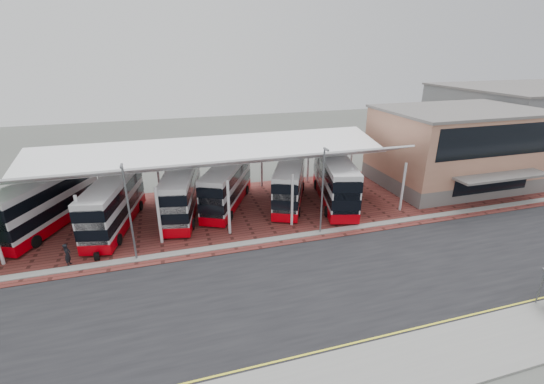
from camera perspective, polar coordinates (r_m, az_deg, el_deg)
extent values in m
plane|color=#4E514B|center=(28.38, 8.96, -12.63)|extent=(140.00, 140.00, 0.00)
cube|color=black|center=(27.65, 9.85, -13.71)|extent=(120.00, 14.00, 0.02)
cube|color=brown|center=(39.56, 3.67, -1.96)|extent=(72.00, 16.00, 0.06)
cube|color=gray|center=(22.53, 19.59, -24.48)|extent=(120.00, 4.00, 0.14)
cube|color=gray|center=(33.19, 4.43, -6.82)|extent=(120.00, 0.80, 0.14)
cube|color=yellow|center=(23.68, 16.63, -21.47)|extent=(120.00, 0.12, 0.01)
cube|color=yellow|center=(23.86, 16.22, -21.03)|extent=(120.00, 0.12, 0.01)
cylinder|color=silver|center=(44.68, -32.87, 0.41)|extent=(0.26, 0.26, 4.60)
cylinder|color=silver|center=(33.11, -27.75, -4.63)|extent=(0.26, 0.26, 5.20)
cylinder|color=silver|center=(43.27, -25.31, 1.26)|extent=(0.26, 0.26, 4.60)
cylinder|color=silver|center=(32.32, -17.33, -3.62)|extent=(0.26, 0.26, 5.20)
cylinder|color=silver|center=(42.68, -17.39, 2.13)|extent=(0.26, 0.26, 4.60)
cylinder|color=silver|center=(32.64, -6.80, -2.47)|extent=(0.26, 0.26, 5.20)
cylinder|color=silver|center=(42.92, -9.39, 2.96)|extent=(0.26, 0.26, 4.60)
cylinder|color=silver|center=(34.03, 3.19, -1.31)|extent=(0.26, 0.26, 5.20)
cylinder|color=silver|center=(43.98, -1.62, 3.72)|extent=(0.26, 0.26, 4.60)
cylinder|color=silver|center=(36.36, 12.14, -0.23)|extent=(0.26, 0.26, 5.20)
cylinder|color=silver|center=(45.81, 5.67, 4.36)|extent=(0.26, 0.26, 4.60)
cylinder|color=silver|center=(39.48, 19.83, 0.71)|extent=(0.26, 0.26, 5.20)
cylinder|color=silver|center=(48.33, 12.31, 4.88)|extent=(0.26, 0.26, 4.60)
cube|color=white|center=(33.45, -7.73, 4.50)|extent=(37.00, 4.95, 1.95)
cube|color=white|center=(38.84, -9.07, 6.54)|extent=(37.00, 7.12, 1.43)
cube|color=#66615F|center=(50.81, 26.15, 2.28)|extent=(18.00, 12.00, 1.80)
cube|color=tan|center=(49.67, 27.00, 7.17)|extent=(18.00, 12.00, 7.20)
cube|color=black|center=(45.41, 32.24, 6.84)|extent=(16.00, 0.25, 3.40)
cube|color=black|center=(46.58, 31.10, 1.28)|extent=(10.00, 0.25, 2.20)
cube|color=#66615F|center=(45.59, 32.34, 2.10)|extent=(11.00, 2.40, 0.25)
cube|color=#66615F|center=(49.02, 27.74, 11.34)|extent=(18.40, 12.40, 0.30)
cube|color=slate|center=(74.73, 36.13, 9.25)|extent=(30.00, 20.00, 10.00)
cylinder|color=#5B5E62|center=(29.90, -21.42, -3.32)|extent=(0.16, 0.16, 8.00)
cube|color=#5B5E62|center=(28.26, -22.56, 3.81)|extent=(0.15, 0.90, 0.15)
cylinder|color=#5B5E62|center=(32.32, 7.89, -0.08)|extent=(0.16, 0.16, 8.00)
cube|color=#5B5E62|center=(30.81, 8.50, 6.64)|extent=(0.15, 0.90, 0.15)
cube|color=silver|center=(39.63, -31.79, -1.21)|extent=(7.34, 11.92, 4.64)
cube|color=#B70009|center=(40.30, -31.26, -3.68)|extent=(7.40, 11.97, 0.97)
cube|color=black|center=(39.80, -31.65, -1.85)|extent=(7.40, 11.97, 1.02)
cube|color=black|center=(39.24, -32.14, 0.46)|extent=(7.40, 11.97, 1.02)
cylinder|color=black|center=(38.74, -36.14, -6.02)|extent=(0.72, 1.11, 1.08)
cylinder|color=black|center=(36.97, -33.08, -6.52)|extent=(0.72, 1.11, 1.08)
cylinder|color=black|center=(43.86, -29.65, -1.67)|extent=(0.72, 1.11, 1.08)
cylinder|color=black|center=(42.31, -26.74, -1.92)|extent=(0.72, 1.11, 1.08)
cube|color=silver|center=(36.77, -23.59, -1.55)|extent=(4.83, 11.47, 4.37)
cube|color=#B70009|center=(37.46, -23.19, -4.05)|extent=(4.88, 11.52, 0.92)
cube|color=black|center=(36.94, -23.49, -2.20)|extent=(4.88, 11.52, 0.97)
cube|color=black|center=(36.37, -23.86, 0.15)|extent=(4.88, 11.52, 0.97)
cube|color=black|center=(32.12, -26.54, -5.60)|extent=(2.26, 0.58, 3.66)
cylinder|color=black|center=(34.99, -26.86, -6.80)|extent=(0.49, 1.05, 1.02)
cylinder|color=black|center=(34.09, -22.89, -6.86)|extent=(0.49, 1.05, 1.02)
cylinder|color=black|center=(41.02, -23.37, -2.10)|extent=(0.49, 1.05, 1.02)
cylinder|color=black|center=(40.25, -19.95, -2.03)|extent=(0.49, 1.05, 1.02)
cube|color=silver|center=(37.58, -13.98, 0.27)|extent=(4.76, 11.76, 4.48)
cube|color=#B70009|center=(38.26, -13.74, -2.27)|extent=(4.80, 11.81, 0.94)
cube|color=black|center=(37.75, -13.92, -0.39)|extent=(4.80, 11.81, 0.99)
cube|color=black|center=(37.17, -14.15, 2.00)|extent=(4.80, 11.81, 0.99)
cube|color=black|center=(32.45, -15.28, -3.55)|extent=(2.32, 0.55, 3.75)
cylinder|color=black|center=(35.28, -16.57, -4.97)|extent=(0.49, 1.08, 1.04)
cylinder|color=black|center=(34.85, -12.35, -4.88)|extent=(0.49, 1.08, 1.04)
cylinder|color=black|center=(41.87, -14.85, -0.48)|extent=(0.49, 1.08, 1.04)
cylinder|color=black|center=(41.51, -11.30, -0.36)|extent=(0.49, 1.08, 1.04)
cube|color=silver|center=(38.59, -7.07, 1.20)|extent=(7.07, 11.04, 4.32)
cube|color=#B70009|center=(39.23, -6.95, -1.21)|extent=(7.12, 11.10, 0.90)
cube|color=black|center=(38.74, -7.04, 0.57)|extent=(7.12, 11.10, 0.95)
cube|color=black|center=(38.20, -7.15, 2.82)|extent=(7.12, 11.10, 0.95)
cube|color=black|center=(33.80, -9.59, -2.18)|extent=(2.08, 1.07, 3.62)
cylinder|color=black|center=(36.59, -10.34, -3.42)|extent=(0.69, 1.03, 1.00)
cylinder|color=black|center=(35.87, -6.54, -3.73)|extent=(0.69, 1.03, 1.00)
cylinder|color=black|center=(42.77, -7.28, 0.54)|extent=(0.69, 1.03, 1.00)
cylinder|color=black|center=(42.15, -4.00, 0.34)|extent=(0.69, 1.03, 1.00)
cube|color=silver|center=(39.24, 2.82, 1.70)|extent=(6.86, 11.11, 4.32)
cube|color=#B70009|center=(39.88, 2.77, -0.68)|extent=(6.91, 11.16, 0.90)
cube|color=black|center=(39.40, 2.80, 1.08)|extent=(6.91, 11.16, 0.95)
cube|color=black|center=(38.86, 2.85, 3.30)|extent=(6.91, 11.16, 0.95)
cube|color=black|center=(34.20, 1.97, -1.57)|extent=(2.10, 1.03, 3.62)
cylinder|color=black|center=(36.83, 0.31, -2.87)|extent=(0.67, 1.03, 1.01)
cylinder|color=black|center=(36.62, 4.21, -3.09)|extent=(0.67, 1.03, 1.01)
cylinder|color=black|center=(43.32, 1.54, 0.99)|extent=(0.67, 1.03, 1.01)
cylinder|color=black|center=(43.14, 4.86, 0.83)|extent=(0.67, 1.03, 1.01)
cube|color=silver|center=(39.82, 9.77, 2.05)|extent=(5.75, 12.38, 4.72)
cube|color=#B70009|center=(40.50, 9.60, -0.52)|extent=(5.81, 12.44, 0.99)
cube|color=black|center=(39.99, 9.73, 1.38)|extent=(5.81, 12.44, 1.04)
cube|color=black|center=(39.42, 9.89, 3.78)|extent=(5.81, 12.44, 1.04)
cube|color=black|center=(34.41, 11.62, -1.49)|extent=(2.42, 0.74, 3.95)
cylinder|color=black|center=(36.83, 8.59, -3.06)|extent=(0.58, 1.14, 1.10)
cylinder|color=black|center=(37.41, 12.74, -2.96)|extent=(0.58, 1.14, 1.10)
cylinder|color=black|center=(43.87, 6.90, 1.17)|extent=(0.58, 1.14, 1.10)
cylinder|color=black|center=(44.36, 10.41, 1.20)|extent=(0.58, 1.14, 1.10)
imported|color=black|center=(32.62, -29.42, -8.55)|extent=(0.52, 0.72, 1.86)
cube|color=black|center=(32.58, -25.79, -9.09)|extent=(0.39, 0.28, 0.66)
cylinder|color=#5B5E62|center=(30.12, 36.53, -11.83)|extent=(0.11, 0.11, 2.49)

